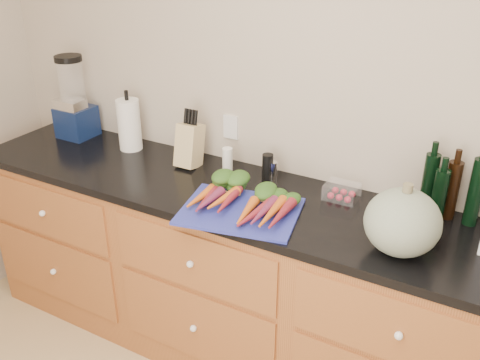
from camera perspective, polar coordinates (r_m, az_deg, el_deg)
The scene contains 14 objects.
wall_back at distance 2.43m, azimuth 11.79°, elevation 7.30°, with size 4.10×0.05×2.60m, color #BDAE9C.
cabinets at distance 2.57m, azimuth 7.63°, elevation -13.04°, with size 3.60×0.64×0.90m.
countertop at distance 2.30m, azimuth 8.36°, elevation -3.92°, with size 3.64×0.62×0.04m, color black.
cutting_board at distance 2.27m, azimuth 0.03°, elevation -3.35°, with size 0.49×0.37×0.01m, color #262E96.
carrots at distance 2.29m, azimuth 0.67°, elevation -2.04°, with size 0.46×0.34×0.07m.
squash at distance 2.04m, azimuth 16.94°, elevation -4.34°, with size 0.28×0.28×0.25m, color slate.
blender_appliance at distance 3.14m, azimuth -17.30°, elevation 7.93°, with size 0.18×0.18×0.46m.
paper_towel at distance 2.91m, azimuth -11.74°, elevation 5.79°, with size 0.12×0.12×0.27m, color white.
knife_block at distance 2.67m, azimuth -5.41°, elevation 3.71°, with size 0.11×0.11×0.21m, color tan.
grinder_salt at distance 2.63m, azimuth -1.35°, elevation 2.23°, with size 0.05×0.05×0.12m, color white.
grinder_pepper at distance 2.53m, azimuth 2.96°, elevation 1.38°, with size 0.05×0.05×0.13m, color black.
canister_chrome at distance 2.52m, azimuth 3.53°, elevation 0.92°, with size 0.04×0.04×0.10m, color silver.
tomato_box at distance 2.41m, azimuth 10.80°, elevation -1.23°, with size 0.15×0.12×0.07m, color white.
bottles at distance 2.33m, azimuth 21.42°, elevation -1.07°, with size 0.24×0.12×0.29m.
Camera 1 is at (0.67, -0.58, 2.07)m, focal length 40.00 mm.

